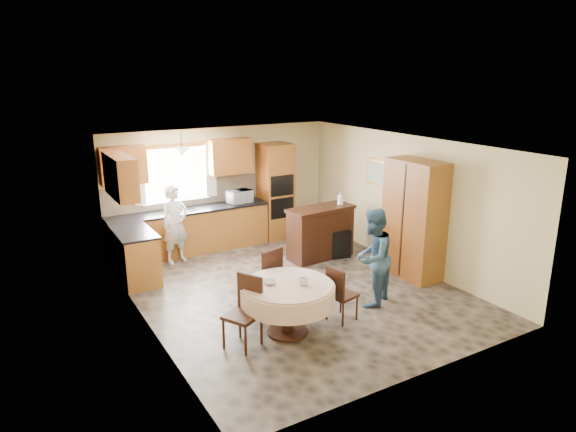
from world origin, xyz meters
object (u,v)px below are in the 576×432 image
(chair_left, at_px, (246,308))
(chair_right, at_px, (339,292))
(dining_table, at_px, (288,295))
(chair_back, at_px, (267,276))
(person_dining, at_px, (373,258))
(cupboard, at_px, (414,219))
(oven_tower, at_px, (275,191))
(person_sink, at_px, (175,224))
(sideboard, at_px, (320,234))

(chair_left, bearing_deg, chair_right, 58.18)
(dining_table, height_order, chair_back, chair_back)
(chair_right, height_order, person_dining, person_dining)
(dining_table, distance_m, chair_back, 0.85)
(cupboard, bearing_deg, oven_tower, 108.49)
(person_sink, bearing_deg, dining_table, -98.61)
(chair_right, relative_size, person_dining, 0.54)
(cupboard, height_order, dining_table, cupboard)
(chair_left, height_order, person_sink, person_sink)
(dining_table, bearing_deg, cupboard, 13.68)
(chair_left, height_order, person_dining, person_dining)
(sideboard, distance_m, chair_left, 3.62)
(chair_left, relative_size, chair_back, 0.98)
(chair_right, height_order, person_sink, person_sink)
(person_sink, xyz_separation_m, person_dining, (2.08, -3.40, 0.02))
(dining_table, height_order, person_dining, person_dining)
(chair_left, distance_m, person_sink, 3.55)
(cupboard, distance_m, dining_table, 3.19)
(chair_right, bearing_deg, person_dining, -87.13)
(person_sink, bearing_deg, chair_left, -108.96)
(sideboard, height_order, person_dining, person_dining)
(person_dining, bearing_deg, dining_table, -25.08)
(sideboard, distance_m, person_dining, 2.27)
(sideboard, bearing_deg, cupboard, -64.35)
(oven_tower, bearing_deg, sideboard, -85.06)
(oven_tower, xyz_separation_m, dining_table, (-2.00, -3.95, -0.47))
(chair_back, xyz_separation_m, chair_right, (0.72, -0.91, -0.08))
(dining_table, bearing_deg, oven_tower, 63.17)
(sideboard, xyz_separation_m, person_sink, (-2.57, 1.21, 0.28))
(chair_right, relative_size, person_sink, 0.56)
(chair_left, bearing_deg, person_sink, 148.37)
(sideboard, distance_m, dining_table, 3.18)
(sideboard, height_order, cupboard, cupboard)
(chair_right, xyz_separation_m, person_dining, (0.80, 0.22, 0.32))
(chair_left, xyz_separation_m, chair_right, (1.49, -0.09, -0.07))
(oven_tower, distance_m, dining_table, 4.45)
(oven_tower, distance_m, person_sink, 2.48)
(oven_tower, relative_size, chair_back, 2.10)
(cupboard, relative_size, person_dining, 1.35)
(chair_right, bearing_deg, dining_table, 72.51)
(chair_left, xyz_separation_m, chair_back, (0.77, 0.82, 0.01))
(chair_left, bearing_deg, dining_table, 59.70)
(chair_left, bearing_deg, person_dining, 65.02)
(oven_tower, relative_size, cupboard, 0.99)
(oven_tower, distance_m, chair_left, 4.76)
(chair_right, bearing_deg, chair_left, 73.65)
(dining_table, distance_m, person_sink, 3.59)
(dining_table, xyz_separation_m, chair_left, (-0.64, 0.02, -0.05))
(cupboard, bearing_deg, chair_left, -168.97)
(dining_table, height_order, person_sink, person_sink)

